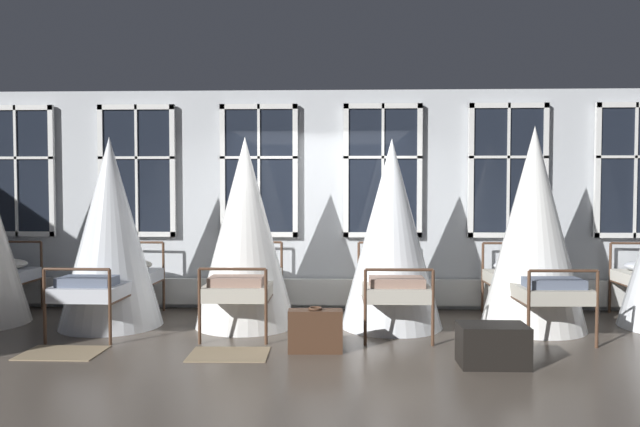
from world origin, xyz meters
name	(u,v)px	position (x,y,z in m)	size (l,w,h in m)	color
ground	(317,332)	(0.00, 0.00, 0.00)	(24.34, 24.34, 0.00)	brown
back_wall_with_windows	(321,200)	(0.00, 1.43, 1.53)	(13.17, 0.10, 3.07)	silver
window_bank	(321,227)	(0.00, 1.31, 1.16)	(9.70, 0.10, 2.80)	black
cot_second	(110,235)	(-2.55, 0.25, 1.12)	(1.25, 1.87, 2.33)	#4C3323
cot_third	(245,235)	(-0.90, 0.32, 1.12)	(1.25, 1.85, 2.33)	#4C3323
cot_fourth	(391,236)	(0.90, 0.32, 1.11)	(1.25, 1.86, 2.30)	#4C3323
cot_fifth	(534,231)	(2.61, 0.28, 1.18)	(1.25, 1.87, 2.45)	#4C3323
rug_second	(62,353)	(-2.58, -1.01, 0.01)	(0.80, 0.56, 0.01)	#8E7A5B
rug_third	(229,354)	(-0.86, -1.01, 0.01)	(0.80, 0.56, 0.01)	#8E7A5B
suitcase_dark	(315,331)	(0.01, -0.88, 0.22)	(0.57, 0.23, 0.47)	#472D1E
travel_trunk	(493,345)	(1.72, -1.31, 0.20)	(0.64, 0.40, 0.40)	black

